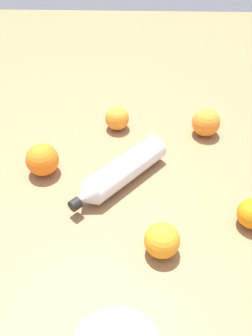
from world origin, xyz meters
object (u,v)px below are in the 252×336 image
object	(u,v)px
water_bottle	(120,172)
orange_3	(117,118)
orange_0	(206,122)
orange_1	(162,240)
orange_2	(42,160)

from	to	relation	value
water_bottle	orange_3	distance (m)	0.23
orange_0	orange_1	xyz separation A→B (m)	(0.14, 0.42, -0.00)
orange_1	orange_3	xyz separation A→B (m)	(0.11, -0.44, -0.00)
orange_0	orange_2	bearing A→B (deg)	22.30
water_bottle	orange_3	world-z (taller)	orange_3
water_bottle	orange_0	world-z (taller)	orange_0
orange_0	orange_3	world-z (taller)	orange_0
orange_3	orange_0	bearing A→B (deg)	175.42
water_bottle	orange_2	bearing A→B (deg)	-57.93
water_bottle	orange_1	xyz separation A→B (m)	(-0.09, 0.21, 0.00)
water_bottle	orange_2	distance (m)	0.20
water_bottle	orange_1	world-z (taller)	orange_1
orange_0	orange_3	size ratio (longest dim) A/B	1.14
orange_1	orange_2	world-z (taller)	orange_2
orange_1	orange_2	size ratio (longest dim) A/B	0.89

